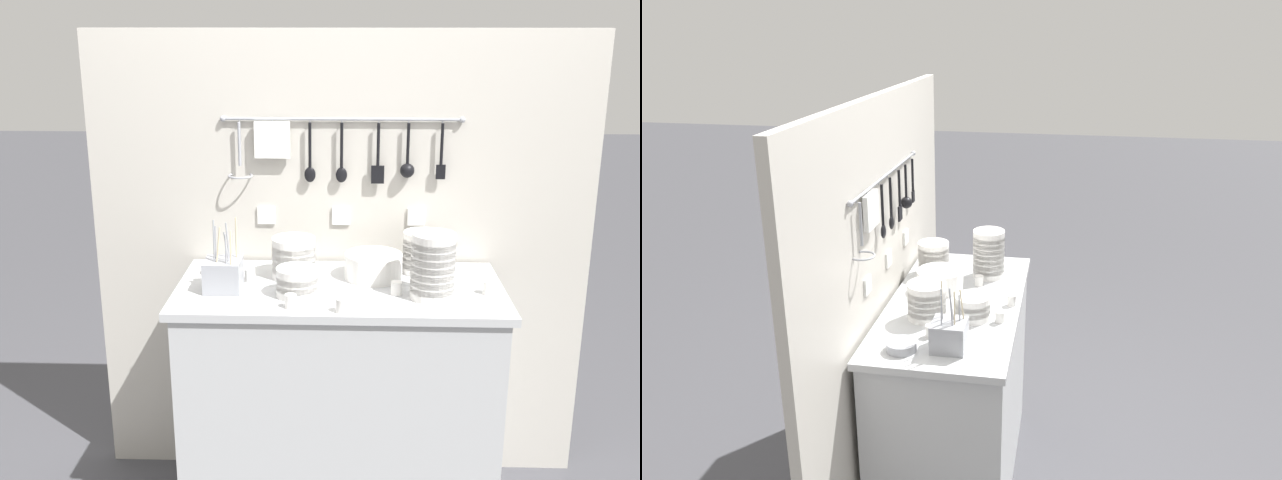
% 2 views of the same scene
% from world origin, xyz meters
% --- Properties ---
extents(counter, '(1.19, 0.58, 0.94)m').
position_xyz_m(counter, '(0.00, 0.00, 0.47)').
color(counter, '#B7BABC').
rests_on(counter, ground).
extents(back_wall, '(1.99, 0.11, 1.85)m').
position_xyz_m(back_wall, '(-0.00, 0.33, 0.93)').
color(back_wall, '#BCB7AD').
rests_on(back_wall, ground).
extents(bowl_stack_tall_left, '(0.16, 0.16, 0.16)m').
position_xyz_m(bowl_stack_tall_left, '(-0.17, 0.09, 1.02)').
color(bowl_stack_tall_left, white).
rests_on(bowl_stack_tall_left, counter).
extents(bowl_stack_back_corner, '(0.15, 0.15, 0.16)m').
position_xyz_m(bowl_stack_back_corner, '(0.31, 0.17, 1.02)').
color(bowl_stack_back_corner, white).
rests_on(bowl_stack_back_corner, counter).
extents(bowl_stack_short_front, '(0.15, 0.15, 0.10)m').
position_xyz_m(bowl_stack_short_front, '(-0.15, -0.10, 1.00)').
color(bowl_stack_short_front, white).
rests_on(bowl_stack_short_front, counter).
extents(bowl_stack_wide_centre, '(0.15, 0.15, 0.23)m').
position_xyz_m(bowl_stack_wide_centre, '(0.32, -0.11, 1.06)').
color(bowl_stack_wide_centre, white).
rests_on(bowl_stack_wide_centre, counter).
extents(plate_stack, '(0.22, 0.22, 0.10)m').
position_xyz_m(plate_stack, '(0.12, 0.09, 0.99)').
color(plate_stack, white).
rests_on(plate_stack, counter).
extents(steel_mixing_bowl, '(0.12, 0.12, 0.04)m').
position_xyz_m(steel_mixing_bowl, '(-0.46, 0.12, 0.96)').
color(steel_mixing_bowl, '#93969E').
rests_on(steel_mixing_bowl, counter).
extents(cutlery_caddy, '(0.13, 0.13, 0.26)m').
position_xyz_m(cutlery_caddy, '(-0.42, -0.05, 1.00)').
color(cutlery_caddy, '#93969E').
rests_on(cutlery_caddy, counter).
extents(cup_front_right, '(0.04, 0.04, 0.05)m').
position_xyz_m(cup_front_right, '(0.20, -0.08, 0.97)').
color(cup_front_right, white).
rests_on(cup_front_right, counter).
extents(cup_centre, '(0.04, 0.04, 0.05)m').
position_xyz_m(cup_centre, '(-0.33, 0.04, 0.97)').
color(cup_centre, white).
rests_on(cup_centre, counter).
extents(cup_back_right, '(0.04, 0.04, 0.05)m').
position_xyz_m(cup_back_right, '(0.53, -0.06, 0.97)').
color(cup_back_right, white).
rests_on(cup_back_right, counter).
extents(cup_mid_row, '(0.04, 0.04, 0.05)m').
position_xyz_m(cup_mid_row, '(0.01, -0.25, 0.97)').
color(cup_mid_row, white).
rests_on(cup_mid_row, counter).
extents(cup_edge_far, '(0.04, 0.04, 0.05)m').
position_xyz_m(cup_edge_far, '(-0.16, -0.22, 0.97)').
color(cup_edge_far, white).
rests_on(cup_edge_far, counter).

